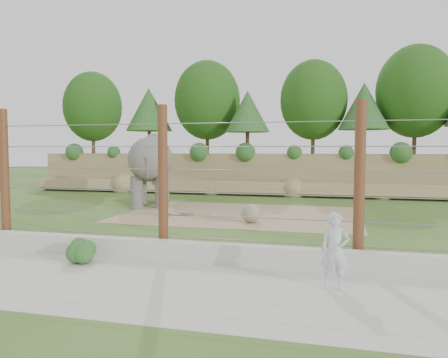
% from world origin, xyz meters
% --- Properties ---
extents(ground, '(90.00, 90.00, 0.00)m').
position_xyz_m(ground, '(0.00, 0.00, 0.00)').
color(ground, '#2C5A1B').
rests_on(ground, ground).
extents(back_embankment, '(30.00, 5.52, 8.77)m').
position_xyz_m(back_embankment, '(0.59, 12.68, 3.97)').
color(back_embankment, olive).
rests_on(back_embankment, ground).
extents(dirt_patch, '(10.00, 7.00, 0.02)m').
position_xyz_m(dirt_patch, '(0.50, 3.00, 0.01)').
color(dirt_patch, tan).
rests_on(dirt_patch, ground).
extents(drain_grate, '(1.00, 0.60, 0.03)m').
position_xyz_m(drain_grate, '(-1.92, 2.16, 0.04)').
color(drain_grate, '#262628').
rests_on(drain_grate, dirt_patch).
extents(elephant, '(3.24, 4.80, 3.58)m').
position_xyz_m(elephant, '(-4.49, 4.76, 1.79)').
color(elephant, '#5A5551').
rests_on(elephant, ground).
extents(stone_ball, '(0.72, 0.72, 0.72)m').
position_xyz_m(stone_ball, '(1.33, 0.95, 0.38)').
color(stone_ball, gray).
rests_on(stone_ball, dirt_patch).
extents(retaining_wall, '(26.00, 0.35, 0.50)m').
position_xyz_m(retaining_wall, '(0.00, -5.00, 0.25)').
color(retaining_wall, beige).
rests_on(retaining_wall, ground).
extents(walkway, '(26.00, 4.00, 0.01)m').
position_xyz_m(walkway, '(0.00, -7.00, 0.01)').
color(walkway, beige).
rests_on(walkway, ground).
extents(barrier_fence, '(20.26, 0.26, 4.00)m').
position_xyz_m(barrier_fence, '(0.00, -4.50, 2.00)').
color(barrier_fence, '#562C1B').
rests_on(barrier_fence, ground).
extents(walkway_shrub, '(0.65, 0.65, 0.65)m').
position_xyz_m(walkway_shrub, '(-1.60, -5.80, 0.33)').
color(walkway_shrub, '#22521E').
rests_on(walkway_shrub, walkway).
extents(zookeeper, '(0.58, 0.38, 1.56)m').
position_xyz_m(zookeeper, '(4.46, -6.36, 0.79)').
color(zookeeper, '#A8ADB1').
rests_on(zookeeper, walkway).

